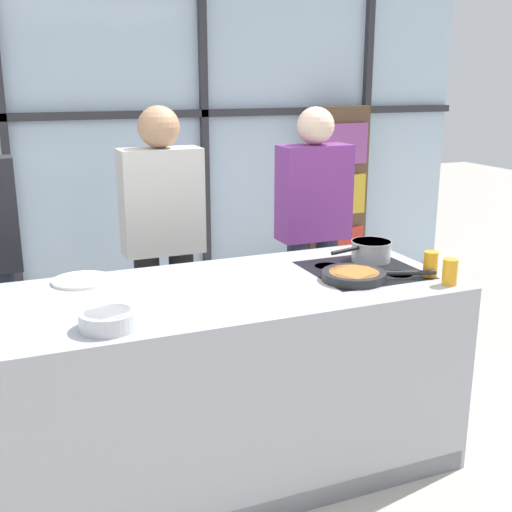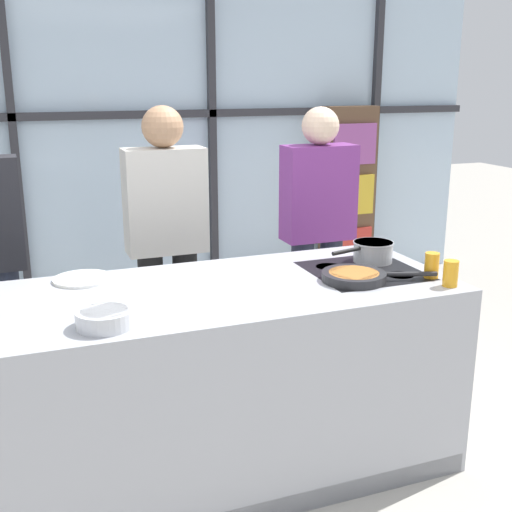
{
  "view_description": "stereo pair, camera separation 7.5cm",
  "coord_description": "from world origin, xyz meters",
  "views": [
    {
      "loc": [
        -0.88,
        -2.57,
        1.81
      ],
      "look_at": [
        0.22,
        0.1,
        1.01
      ],
      "focal_mm": 45.0,
      "sensor_mm": 36.0,
      "label": 1
    },
    {
      "loc": [
        -0.81,
        -2.6,
        1.81
      ],
      "look_at": [
        0.22,
        0.1,
        1.01
      ],
      "focal_mm": 45.0,
      "sensor_mm": 36.0,
      "label": 2
    }
  ],
  "objects": [
    {
      "name": "ground_plane",
      "position": [
        0.0,
        0.0,
        0.0
      ],
      "size": [
        18.0,
        18.0,
        0.0
      ],
      "primitive_type": "plane",
      "color": "#ADA89E"
    },
    {
      "name": "back_window_wall",
      "position": [
        0.0,
        2.57,
        1.4
      ],
      "size": [
        6.4,
        0.1,
        2.8
      ],
      "color": "silver",
      "rests_on": "ground_plane"
    },
    {
      "name": "bookshelf",
      "position": [
        1.98,
        2.39,
        0.79
      ],
      "size": [
        0.48,
        0.19,
        1.58
      ],
      "color": "brown",
      "rests_on": "ground_plane"
    },
    {
      "name": "demo_island",
      "position": [
        0.0,
        -0.0,
        0.46
      ],
      "size": [
        2.17,
        0.9,
        0.91
      ],
      "color": "#A8AAB2",
      "rests_on": "ground_plane"
    },
    {
      "name": "spectator_center_left",
      "position": [
        0.0,
        0.97,
        0.94
      ],
      "size": [
        0.46,
        0.23,
        1.67
      ],
      "rotation": [
        0.0,
        0.0,
        3.14
      ],
      "color": "black",
      "rests_on": "ground_plane"
    },
    {
      "name": "spectator_center_right",
      "position": [
        0.98,
        0.97,
        0.93
      ],
      "size": [
        0.45,
        0.23,
        1.65
      ],
      "rotation": [
        0.0,
        0.0,
        3.14
      ],
      "color": "#232838",
      "rests_on": "ground_plane"
    },
    {
      "name": "frying_pan",
      "position": [
        0.63,
        -0.13,
        0.94
      ],
      "size": [
        0.52,
        0.3,
        0.04
      ],
      "color": "#232326",
      "rests_on": "demo_island"
    },
    {
      "name": "saucepan",
      "position": [
        0.87,
        0.12,
        0.97
      ],
      "size": [
        0.37,
        0.2,
        0.1
      ],
      "color": "silver",
      "rests_on": "demo_island"
    },
    {
      "name": "white_plate",
      "position": [
        -0.55,
        0.33,
        0.92
      ],
      "size": [
        0.27,
        0.27,
        0.01
      ],
      "primitive_type": "cylinder",
      "color": "white",
      "rests_on": "demo_island"
    },
    {
      "name": "mixing_bowl",
      "position": [
        -0.53,
        -0.29,
        0.95
      ],
      "size": [
        0.22,
        0.22,
        0.07
      ],
      "color": "silver",
      "rests_on": "demo_island"
    },
    {
      "name": "juice_glass_near",
      "position": [
        0.99,
        -0.35,
        0.97
      ],
      "size": [
        0.07,
        0.07,
        0.12
      ],
      "primitive_type": "cylinder",
      "color": "orange",
      "rests_on": "demo_island"
    },
    {
      "name": "juice_glass_far",
      "position": [
        0.99,
        -0.21,
        0.97
      ],
      "size": [
        0.07,
        0.07,
        0.12
      ],
      "primitive_type": "cylinder",
      "color": "orange",
      "rests_on": "demo_island"
    }
  ]
}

